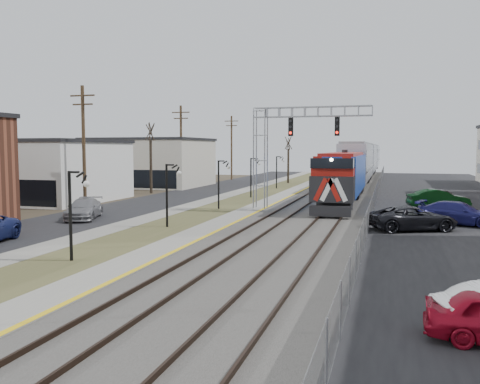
% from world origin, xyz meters
% --- Properties ---
extents(ground, '(160.00, 160.00, 0.00)m').
position_xyz_m(ground, '(0.00, 0.00, 0.00)').
color(ground, '#473D2D').
rests_on(ground, ground).
extents(street_west, '(7.00, 120.00, 0.04)m').
position_xyz_m(street_west, '(-11.50, 35.00, 0.02)').
color(street_west, black).
rests_on(street_west, ground).
extents(sidewalk, '(2.00, 120.00, 0.08)m').
position_xyz_m(sidewalk, '(-7.00, 35.00, 0.04)').
color(sidewalk, gray).
rests_on(sidewalk, ground).
extents(grass_median, '(4.00, 120.00, 0.06)m').
position_xyz_m(grass_median, '(-4.00, 35.00, 0.03)').
color(grass_median, '#484B28').
rests_on(grass_median, ground).
extents(platform, '(2.00, 120.00, 0.24)m').
position_xyz_m(platform, '(-1.00, 35.00, 0.12)').
color(platform, gray).
rests_on(platform, ground).
extents(ballast_bed, '(8.00, 120.00, 0.20)m').
position_xyz_m(ballast_bed, '(4.00, 35.00, 0.10)').
color(ballast_bed, '#595651').
rests_on(ballast_bed, ground).
extents(parking_lot, '(16.00, 120.00, 0.04)m').
position_xyz_m(parking_lot, '(16.00, 35.00, 0.02)').
color(parking_lot, black).
rests_on(parking_lot, ground).
extents(platform_edge, '(0.24, 120.00, 0.01)m').
position_xyz_m(platform_edge, '(-0.12, 35.00, 0.24)').
color(platform_edge, gold).
rests_on(platform_edge, platform).
extents(track_near, '(1.58, 120.00, 0.15)m').
position_xyz_m(track_near, '(2.00, 35.00, 0.28)').
color(track_near, '#2D2119').
rests_on(track_near, ballast_bed).
extents(track_far, '(1.58, 120.00, 0.15)m').
position_xyz_m(track_far, '(5.50, 35.00, 0.28)').
color(track_far, '#2D2119').
rests_on(track_far, ballast_bed).
extents(train, '(3.00, 85.85, 5.33)m').
position_xyz_m(train, '(5.50, 68.14, 2.92)').
color(train, '#1640B6').
rests_on(train, ground).
extents(signal_gantry, '(9.00, 1.07, 8.15)m').
position_xyz_m(signal_gantry, '(1.22, 27.99, 5.59)').
color(signal_gantry, gray).
rests_on(signal_gantry, ground).
extents(lampposts, '(0.14, 62.14, 4.00)m').
position_xyz_m(lampposts, '(-4.00, 18.29, 2.00)').
color(lampposts, black).
rests_on(lampposts, ground).
extents(utility_poles, '(0.28, 80.28, 10.00)m').
position_xyz_m(utility_poles, '(-14.50, 25.00, 5.00)').
color(utility_poles, '#4C3823').
rests_on(utility_poles, ground).
extents(fence, '(0.04, 120.00, 1.60)m').
position_xyz_m(fence, '(8.20, 35.00, 0.80)').
color(fence, gray).
rests_on(fence, ground).
extents(buildings_west, '(14.00, 67.00, 7.00)m').
position_xyz_m(buildings_west, '(-21.00, 24.21, 3.01)').
color(buildings_west, beige).
rests_on(buildings_west, ground).
extents(bare_trees, '(12.30, 42.30, 5.95)m').
position_xyz_m(bare_trees, '(-12.66, 38.91, 2.70)').
color(bare_trees, '#382D23').
rests_on(bare_trees, ground).
extents(car_lot_c, '(5.76, 4.31, 1.45)m').
position_xyz_m(car_lot_c, '(10.74, 21.12, 0.73)').
color(car_lot_c, black).
rests_on(car_lot_c, ground).
extents(car_lot_d, '(5.54, 3.62, 1.49)m').
position_xyz_m(car_lot_d, '(13.67, 24.34, 0.75)').
color(car_lot_d, '#171751').
rests_on(car_lot_d, ground).
extents(car_lot_e, '(5.04, 3.40, 1.59)m').
position_xyz_m(car_lot_e, '(13.56, 34.94, 0.80)').
color(car_lot_e, slate).
rests_on(car_lot_e, ground).
extents(car_lot_f, '(5.07, 2.69, 1.59)m').
position_xyz_m(car_lot_f, '(13.19, 33.21, 0.79)').
color(car_lot_f, '#0B3713').
rests_on(car_lot_f, ground).
extents(car_street_b, '(3.52, 5.20, 1.40)m').
position_xyz_m(car_street_b, '(-11.18, 19.81, 0.70)').
color(car_street_b, gray).
rests_on(car_street_b, ground).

